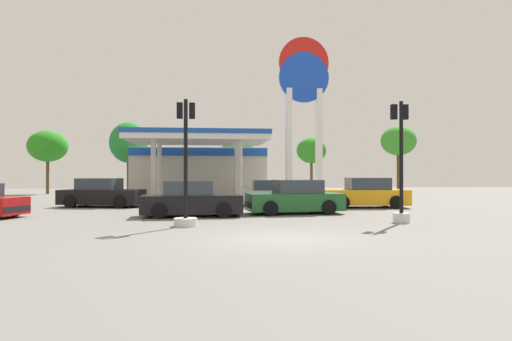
{
  "coord_description": "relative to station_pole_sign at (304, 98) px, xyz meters",
  "views": [
    {
      "loc": [
        -1.99,
        -12.72,
        1.87
      ],
      "look_at": [
        0.55,
        11.01,
        2.03
      ],
      "focal_mm": 31.31,
      "sensor_mm": 36.0,
      "label": 1
    }
  ],
  "objects": [
    {
      "name": "gas_station",
      "position": [
        -7.52,
        4.78,
        -5.0
      ],
      "size": [
        10.52,
        12.46,
        4.66
      ],
      "color": "beige",
      "rests_on": "ground"
    },
    {
      "name": "traffic_signal_0",
      "position": [
        0.47,
        -15.07,
        -5.54
      ],
      "size": [
        0.65,
        0.67,
        4.61
      ],
      "color": "silver",
      "rests_on": "ground"
    },
    {
      "name": "car_4",
      "position": [
        -3.07,
        -5.19,
        -6.62
      ],
      "size": [
        4.21,
        2.03,
        1.48
      ],
      "color": "black",
      "rests_on": "ground"
    },
    {
      "name": "car_0",
      "position": [
        -2.78,
        -10.8,
        -6.58
      ],
      "size": [
        4.55,
        2.33,
        1.57
      ],
      "color": "black",
      "rests_on": "ground"
    },
    {
      "name": "ground_plane",
      "position": [
        -4.81,
        -18.6,
        -7.29
      ],
      "size": [
        90.0,
        90.0,
        0.0
      ],
      "primitive_type": "plane",
      "color": "slate",
      "rests_on": "ground"
    },
    {
      "name": "tree_4",
      "position": [
        11.15,
        9.26,
        -2.36
      ],
      "size": [
        3.3,
        3.3,
        6.37
      ],
      "color": "brown",
      "rests_on": "ground"
    },
    {
      "name": "tree_2",
      "position": [
        -4.12,
        9.5,
        -3.31
      ],
      "size": [
        2.91,
        2.91,
        5.52
      ],
      "color": "brown",
      "rests_on": "ground"
    },
    {
      "name": "traffic_signal_1",
      "position": [
        -7.6,
        -15.29,
        -5.83
      ],
      "size": [
        0.83,
        0.83,
        4.51
      ],
      "color": "silver",
      "rests_on": "ground"
    },
    {
      "name": "station_pole_sign",
      "position": [
        0.0,
        0.0,
        0.0
      ],
      "size": [
        3.6,
        0.56,
        11.64
      ],
      "color": "white",
      "rests_on": "ground"
    },
    {
      "name": "tree_3",
      "position": [
        3.13,
        11.02,
        -3.21
      ],
      "size": [
        2.86,
        2.86,
        5.34
      ],
      "color": "brown",
      "rests_on": "ground"
    },
    {
      "name": "car_2",
      "position": [
        -12.76,
        -5.52,
        -6.57
      ],
      "size": [
        4.77,
        2.72,
        1.61
      ],
      "color": "black",
      "rests_on": "ground"
    },
    {
      "name": "car_3",
      "position": [
        1.79,
        -7.55,
        -6.55
      ],
      "size": [
        4.7,
        2.36,
        1.64
      ],
      "color": "black",
      "rests_on": "ground"
    },
    {
      "name": "tree_0",
      "position": [
        -21.43,
        11.24,
        -2.93
      ],
      "size": [
        3.52,
        3.52,
        5.81
      ],
      "color": "brown",
      "rests_on": "ground"
    },
    {
      "name": "tree_1",
      "position": [
        -13.81,
        9.06,
        -2.71
      ],
      "size": [
        3.35,
        3.35,
        6.41
      ],
      "color": "brown",
      "rests_on": "ground"
    },
    {
      "name": "car_5",
      "position": [
        -7.54,
        -11.69,
        -6.59
      ],
      "size": [
        4.38,
        2.1,
        1.54
      ],
      "color": "black",
      "rests_on": "ground"
    }
  ]
}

